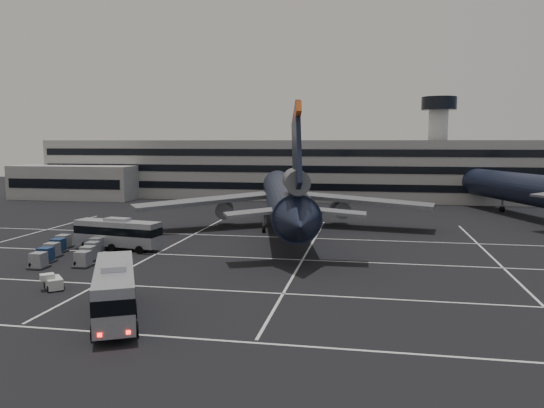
{
  "coord_description": "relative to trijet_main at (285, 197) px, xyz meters",
  "views": [
    {
      "loc": [
        19.47,
        -55.98,
        13.66
      ],
      "look_at": [
        6.12,
        16.34,
        5.0
      ],
      "focal_mm": 35.0,
      "sensor_mm": 36.0,
      "label": 1
    }
  ],
  "objects": [
    {
      "name": "trijet_main",
      "position": [
        0.0,
        0.0,
        0.0
      ],
      "size": [
        46.35,
        57.25,
        18.08
      ],
      "rotation": [
        0.0,
        0.0,
        0.22
      ],
      "color": "black",
      "rests_on": "ground"
    },
    {
      "name": "bus_near",
      "position": [
        -6.46,
        -42.61,
        -2.82
      ],
      "size": [
        8.16,
        12.57,
        4.44
      ],
      "rotation": [
        0.0,
        0.0,
        0.46
      ],
      "color": "#999BA1",
      "rests_on": "ground"
    },
    {
      "name": "hills",
      "position": [
        11.26,
        146.38,
        -17.32
      ],
      "size": [
        352.0,
        180.0,
        44.0
      ],
      "color": "#38332B",
      "rests_on": "ground"
    },
    {
      "name": "tug_b",
      "position": [
        -15.93,
        -36.07,
        -4.57
      ],
      "size": [
        2.65,
        2.71,
        1.53
      ],
      "rotation": [
        0.0,
        0.0,
        0.74
      ],
      "color": "silver",
      "rests_on": "ground"
    },
    {
      "name": "bus_far",
      "position": [
        -18.55,
        -17.97,
        -3.03
      ],
      "size": [
        11.79,
        4.48,
        4.07
      ],
      "rotation": [
        0.0,
        0.0,
        1.41
      ],
      "color": "#999BA1",
      "rests_on": "ground"
    },
    {
      "name": "lane_markings",
      "position": [
        -5.78,
        -22.89,
        -5.24
      ],
      "size": [
        90.0,
        55.62,
        0.01
      ],
      "color": "silver",
      "rests_on": "ground"
    },
    {
      "name": "uld_cluster",
      "position": [
        -21.99,
        -22.81,
        -4.41
      ],
      "size": [
        10.32,
        14.56,
        1.72
      ],
      "rotation": [
        0.0,
        0.0,
        0.33
      ],
      "color": "#2D2D30",
      "rests_on": "ground"
    },
    {
      "name": "terminal",
      "position": [
        -9.68,
        47.53,
        1.68
      ],
      "size": [
        125.0,
        26.0,
        24.0
      ],
      "color": "gray",
      "rests_on": "ground"
    },
    {
      "name": "trijet_far",
      "position": [
        38.62,
        28.52,
        0.18
      ],
      "size": [
        25.66,
        56.41,
        18.08
      ],
      "rotation": [
        0.0,
        0.0,
        0.3
      ],
      "color": "black",
      "rests_on": "ground"
    },
    {
      "name": "ground",
      "position": [
        -6.73,
        -23.62,
        -5.25
      ],
      "size": [
        260.0,
        260.0,
        0.0
      ],
      "primitive_type": "plane",
      "color": "black",
      "rests_on": "ground"
    }
  ]
}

